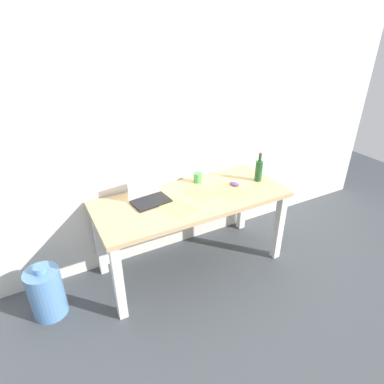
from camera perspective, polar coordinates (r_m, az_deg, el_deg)
name	(u,v)px	position (r m, az deg, el deg)	size (l,w,h in m)	color
ground_plane	(192,263)	(3.21, 0.00, -12.50)	(8.00, 8.00, 0.00)	#42474C
back_wall	(170,122)	(2.91, -3.91, 12.31)	(5.20, 0.08, 2.60)	silver
desk	(192,207)	(2.84, 0.00, -2.72)	(1.69, 0.70, 0.74)	tan
laptop_left	(149,195)	(2.73, -7.69, -0.62)	(0.33, 0.25, 0.22)	black
beer_bottle	(259,170)	(3.10, 11.75, 3.83)	(0.07, 0.07, 0.28)	#1E5123
computer_mouse	(234,184)	(2.99, 7.54, 1.40)	(0.06, 0.10, 0.03)	#724799
coffee_mug	(198,178)	(3.02, 1.02, 2.55)	(0.08, 0.08, 0.10)	#4C9E56
paper_yellow_folder	(179,207)	(2.64, -2.36, -2.68)	(0.21, 0.30, 0.00)	#F4E06B
paper_sheet_near_back	(201,192)	(2.86, 1.59, -0.02)	(0.21, 0.30, 0.00)	#F4E06B
paper_sheet_front_right	(232,191)	(2.90, 7.09, 0.14)	(0.21, 0.30, 0.00)	#F4E06B
water_cooler_jug	(46,292)	(2.87, -24.42, -15.90)	(0.26, 0.26, 0.47)	#598CC6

